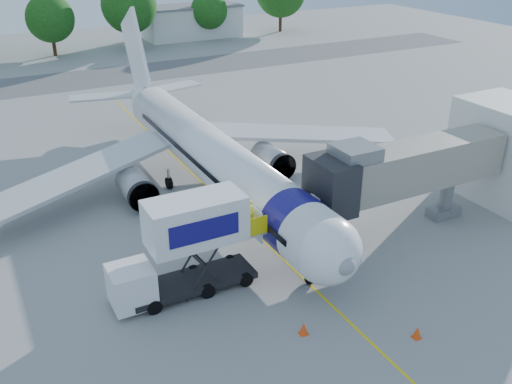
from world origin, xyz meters
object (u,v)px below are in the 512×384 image
catering_hiloader (185,248)px  ground_tug (490,340)px  aircraft (209,154)px  jet_bridge (399,170)px

catering_hiloader → ground_tug: catering_hiloader is taller
aircraft → jet_bridge: 13.77m
aircraft → jet_bridge: size_ratio=2.71×
jet_bridge → ground_tug: 12.26m
catering_hiloader → ground_tug: size_ratio=2.12×
aircraft → jet_bridge: aircraft is taller
jet_bridge → ground_tug: jet_bridge is taller
aircraft → catering_hiloader: aircraft is taller
catering_hiloader → ground_tug: bearing=-46.3°
aircraft → jet_bridge: (7.99, -11.12, 1.39)m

